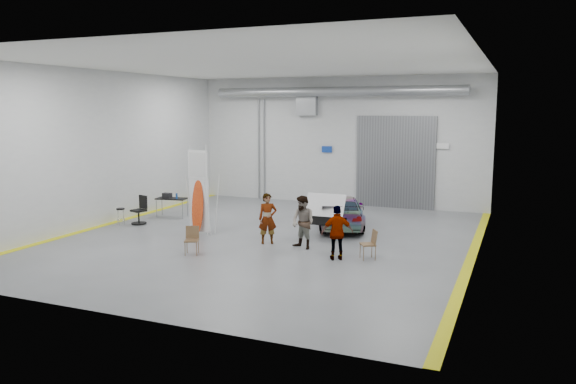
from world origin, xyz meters
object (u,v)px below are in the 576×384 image
at_px(person_a, 268,219).
at_px(folding_chair_near, 192,246).
at_px(shop_stool, 121,217).
at_px(office_chair, 140,212).
at_px(sedan_car, 341,211).
at_px(surfboard_display, 199,199).
at_px(work_table, 171,198).
at_px(person_b, 303,222).
at_px(person_c, 337,233).
at_px(folding_chair_far, 368,250).

distance_m(person_a, folding_chair_near, 2.80).
height_order(shop_stool, office_chair, office_chair).
height_order(sedan_car, surfboard_display, surfboard_display).
bearing_deg(sedan_car, work_table, -12.53).
height_order(person_b, folding_chair_near, person_b).
relative_size(person_a, person_c, 1.03).
height_order(person_a, person_c, person_a).
distance_m(person_c, surfboard_display, 5.81).
distance_m(person_c, work_table, 9.37).
height_order(person_a, folding_chair_far, person_a).
bearing_deg(person_b, shop_stool, -163.93).
relative_size(person_a, folding_chair_far, 1.91).
bearing_deg(surfboard_display, person_b, 3.73).
distance_m(surfboard_display, office_chair, 3.39).
distance_m(person_b, work_table, 7.69).
distance_m(folding_chair_near, work_table, 6.52).
xyz_separation_m(person_b, surfboard_display, (-4.18, 0.46, 0.44)).
distance_m(sedan_car, shop_stool, 8.61).
bearing_deg(work_table, shop_stool, -110.49).
relative_size(sedan_car, person_c, 2.53).
distance_m(surfboard_display, work_table, 3.87).
xyz_separation_m(person_b, person_c, (1.45, -0.88, -0.04)).
distance_m(person_c, shop_stool, 9.53).
distance_m(sedan_car, person_c, 4.77).
distance_m(person_b, shop_stool, 7.99).
height_order(surfboard_display, work_table, surfboard_display).
xyz_separation_m(folding_chair_near, shop_stool, (-5.00, 2.77, 0.06)).
xyz_separation_m(person_b, folding_chair_near, (-2.93, -2.05, -0.60)).
bearing_deg(surfboard_display, sedan_car, 46.89).
bearing_deg(person_a, office_chair, 139.85).
xyz_separation_m(surfboard_display, folding_chair_near, (1.25, -2.50, -1.04)).
height_order(person_a, work_table, person_a).
relative_size(surfboard_display, folding_chair_far, 3.60).
xyz_separation_m(person_c, shop_stool, (-9.38, 1.60, -0.50)).
bearing_deg(folding_chair_far, sedan_car, 175.98).
relative_size(folding_chair_near, work_table, 0.64).
relative_size(person_c, shop_stool, 2.50).
height_order(sedan_car, shop_stool, sedan_car).
distance_m(person_c, folding_chair_near, 4.57).
distance_m(person_b, office_chair, 7.49).
distance_m(sedan_car, person_b, 3.72).
xyz_separation_m(surfboard_display, folding_chair_far, (6.47, -0.92, -1.03)).
height_order(shop_stool, work_table, work_table).
distance_m(person_a, folding_chair_far, 3.74).
bearing_deg(person_b, person_a, -166.78).
relative_size(person_a, work_table, 1.26).
xyz_separation_m(sedan_car, surfboard_display, (-4.33, -3.25, 0.71)).
bearing_deg(sedan_car, person_c, 87.24).
distance_m(folding_chair_near, folding_chair_far, 5.46).
xyz_separation_m(person_b, work_table, (-7.11, 2.93, -0.07)).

